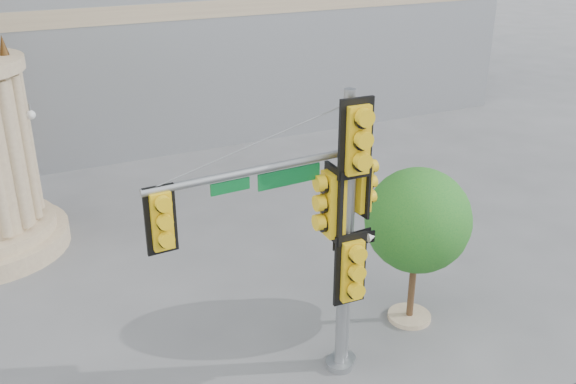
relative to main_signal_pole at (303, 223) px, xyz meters
name	(u,v)px	position (x,y,z in m)	size (l,w,h in m)	color
ground	(351,380)	(0.81, -0.53, -3.35)	(120.00, 120.00, 0.00)	#545456
main_signal_pole	(303,223)	(0.00, 0.00, 0.00)	(4.20, 0.57, 5.40)	slate
secondary_signal_pole	(345,220)	(0.75, -0.19, -0.03)	(0.97, 0.75, 5.65)	slate
street_tree	(419,224)	(3.11, 0.68, -1.01)	(2.28, 2.23, 3.55)	tan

